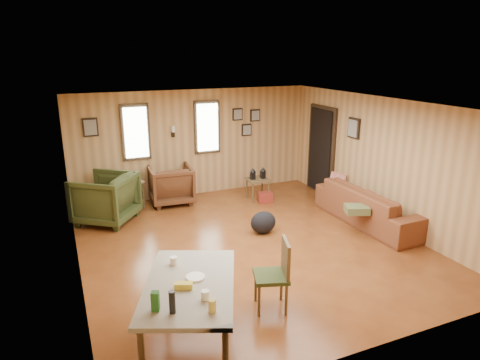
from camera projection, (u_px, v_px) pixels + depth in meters
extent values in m
cube|color=brown|center=(249.00, 245.00, 7.39)|extent=(5.50, 6.00, 0.02)
cube|color=#997C5B|center=(250.00, 104.00, 6.69)|extent=(5.50, 6.00, 0.02)
cube|color=tan|center=(194.00, 143.00, 9.69)|extent=(5.50, 0.02, 2.40)
cube|color=tan|center=(371.00, 254.00, 4.40)|extent=(5.50, 0.02, 2.40)
cube|color=tan|center=(71.00, 200.00, 5.99)|extent=(0.02, 6.00, 2.40)
cube|color=tan|center=(382.00, 161.00, 8.09)|extent=(0.02, 6.00, 2.40)
cube|color=black|center=(136.00, 132.00, 9.06)|extent=(0.60, 0.05, 1.20)
cube|color=#E0F2D1|center=(136.00, 133.00, 9.02)|extent=(0.48, 0.04, 1.06)
cube|color=black|center=(207.00, 127.00, 9.67)|extent=(0.60, 0.05, 1.20)
cube|color=#E0F2D1|center=(208.00, 127.00, 9.63)|extent=(0.48, 0.04, 1.06)
cube|color=black|center=(173.00, 134.00, 9.37)|extent=(0.07, 0.05, 0.12)
cylinder|color=silver|center=(173.00, 129.00, 9.28)|extent=(0.07, 0.07, 0.14)
cube|color=black|center=(321.00, 151.00, 9.85)|extent=(0.06, 1.00, 2.05)
cube|color=black|center=(320.00, 151.00, 9.83)|extent=(0.04, 0.82, 1.90)
cube|color=black|center=(237.00, 114.00, 9.88)|extent=(0.24, 0.04, 0.28)
cube|color=#9E998C|center=(238.00, 114.00, 9.85)|extent=(0.19, 0.02, 0.22)
cube|color=black|center=(255.00, 115.00, 10.06)|extent=(0.24, 0.04, 0.28)
cube|color=#9E998C|center=(256.00, 115.00, 10.04)|extent=(0.19, 0.02, 0.22)
cube|color=black|center=(246.00, 130.00, 10.08)|extent=(0.24, 0.04, 0.28)
cube|color=#9E998C|center=(247.00, 130.00, 10.05)|extent=(0.19, 0.02, 0.22)
cube|color=black|center=(90.00, 127.00, 8.67)|extent=(0.30, 0.04, 0.38)
cube|color=#9E998C|center=(90.00, 127.00, 8.64)|extent=(0.24, 0.02, 0.31)
cube|color=black|center=(354.00, 128.00, 8.68)|extent=(0.04, 0.34, 0.42)
cube|color=#9E998C|center=(353.00, 128.00, 8.67)|extent=(0.02, 0.27, 0.34)
imported|color=brown|center=(372.00, 199.00, 8.19)|extent=(0.75, 2.45, 0.95)
imported|color=#532E19|center=(171.00, 183.00, 9.28)|extent=(0.95, 0.90, 0.92)
imported|color=#333D1B|center=(105.00, 196.00, 8.23)|extent=(1.37, 1.39, 1.05)
cube|color=brown|center=(127.00, 182.00, 8.91)|extent=(0.69, 0.65, 0.04)
cube|color=brown|center=(129.00, 200.00, 9.02)|extent=(0.62, 0.59, 0.03)
cylinder|color=brown|center=(122.00, 201.00, 8.70)|extent=(0.05, 0.05, 0.56)
cylinder|color=brown|center=(143.00, 196.00, 8.98)|extent=(0.05, 0.05, 0.56)
cylinder|color=brown|center=(113.00, 195.00, 9.01)|extent=(0.05, 0.05, 0.56)
cylinder|color=brown|center=(135.00, 191.00, 9.29)|extent=(0.05, 0.05, 0.56)
cube|color=#494231|center=(121.00, 179.00, 8.81)|extent=(0.11, 0.05, 0.14)
cube|color=#494231|center=(132.00, 178.00, 8.95)|extent=(0.10, 0.04, 0.13)
cube|color=brown|center=(258.00, 179.00, 9.49)|extent=(0.49, 0.49, 0.04)
cylinder|color=brown|center=(253.00, 193.00, 9.33)|extent=(0.04, 0.04, 0.47)
cylinder|color=brown|center=(268.00, 191.00, 9.45)|extent=(0.04, 0.04, 0.47)
cylinder|color=brown|center=(247.00, 188.00, 9.67)|extent=(0.04, 0.04, 0.47)
cylinder|color=brown|center=(262.00, 186.00, 9.79)|extent=(0.04, 0.04, 0.47)
cube|color=black|center=(253.00, 176.00, 9.43)|extent=(0.11, 0.11, 0.17)
cone|color=black|center=(253.00, 170.00, 9.39)|extent=(0.15, 0.15, 0.09)
cube|color=black|center=(263.00, 175.00, 9.50)|extent=(0.11, 0.11, 0.17)
cone|color=black|center=(263.00, 169.00, 9.47)|extent=(0.15, 0.15, 0.09)
cube|color=maroon|center=(265.00, 197.00, 9.43)|extent=(0.35, 0.28, 0.22)
ellipsoid|color=black|center=(263.00, 222.00, 7.79)|extent=(0.54, 0.45, 0.41)
cube|color=#535932|center=(357.00, 209.00, 7.65)|extent=(0.50, 0.46, 0.13)
cube|color=red|center=(337.00, 180.00, 9.09)|extent=(0.37, 0.23, 0.36)
cube|color=tan|center=(341.00, 188.00, 8.87)|extent=(0.42, 0.38, 0.10)
cube|color=gray|center=(190.00, 285.00, 4.62)|extent=(1.49, 1.82, 0.05)
cylinder|color=brown|center=(142.00, 360.00, 4.08)|extent=(0.08, 0.08, 0.76)
cylinder|color=brown|center=(226.00, 359.00, 4.08)|extent=(0.08, 0.08, 0.76)
cylinder|color=brown|center=(165.00, 285.00, 5.39)|extent=(0.08, 0.08, 0.76)
cylinder|color=brown|center=(228.00, 285.00, 5.39)|extent=(0.08, 0.08, 0.76)
cylinder|color=white|center=(205.00, 295.00, 4.30)|extent=(0.11, 0.11, 0.09)
cylinder|color=white|center=(174.00, 261.00, 5.00)|extent=(0.11, 0.11, 0.09)
cube|color=#236124|center=(155.00, 301.00, 4.10)|extent=(0.10, 0.10, 0.20)
cylinder|color=black|center=(172.00, 302.00, 4.05)|extent=(0.08, 0.08, 0.23)
cylinder|color=gold|center=(212.00, 305.00, 4.09)|extent=(0.10, 0.10, 0.13)
cylinder|color=white|center=(195.00, 277.00, 4.71)|extent=(0.28, 0.28, 0.02)
cube|color=yellow|center=(184.00, 285.00, 4.50)|extent=(0.21, 0.15, 0.06)
cube|color=#333D1B|center=(271.00, 276.00, 5.43)|extent=(0.54, 0.54, 0.05)
cube|color=brown|center=(286.00, 258.00, 5.38)|extent=(0.17, 0.40, 0.47)
cylinder|color=brown|center=(259.00, 301.00, 5.32)|extent=(0.05, 0.05, 0.45)
cylinder|color=brown|center=(286.00, 299.00, 5.35)|extent=(0.05, 0.05, 0.45)
cylinder|color=brown|center=(256.00, 286.00, 5.65)|extent=(0.05, 0.05, 0.45)
cylinder|color=brown|center=(281.00, 285.00, 5.68)|extent=(0.05, 0.05, 0.45)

